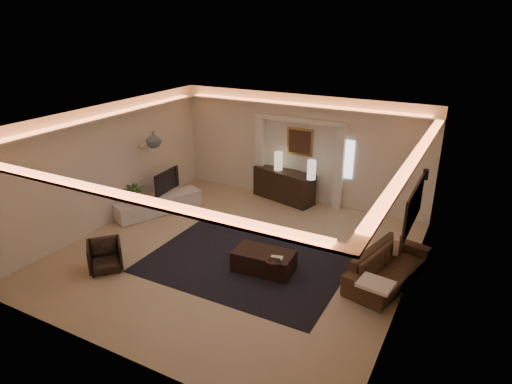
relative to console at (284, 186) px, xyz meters
The scene contains 33 objects.
floor 3.29m from the console, 84.05° to the right, with size 7.00×7.00×0.00m, color tan.
ceiling 4.11m from the console, 84.05° to the right, with size 7.00×7.00×0.00m, color white.
wall_back 1.13m from the console, 36.41° to the left, with size 7.00×7.00×0.00m, color beige.
wall_front 6.84m from the console, 87.13° to the right, with size 7.00×7.00×0.00m, color beige.
wall_left 4.65m from the console, 134.21° to the right, with size 7.00×7.00×0.00m, color beige.
wall_right 5.14m from the console, 40.25° to the right, with size 7.00×7.00×0.00m, color beige.
cove_soffit 3.95m from the console, 84.05° to the right, with size 7.00×7.00×0.04m, color silver.
daylight_slit 1.95m from the console, ahead, with size 0.25×0.03×1.00m, color white.
area_rug 3.55m from the console, 77.91° to the right, with size 4.00×3.00×0.01m, color black.
pilaster_left 1.08m from the console, 169.52° to the left, with size 0.22×0.20×2.20m, color silver.
pilaster_right 1.65m from the console, ahead, with size 0.22×0.20×2.20m, color silver.
alcove_header 1.89m from the console, 23.87° to the left, with size 2.52×0.20×0.12m, color silver.
painting_frame 1.31m from the console, 32.99° to the left, with size 0.74×0.04×0.74m, color tan.
painting_canvas 1.31m from the console, 29.92° to the left, with size 0.62×0.02×0.62m, color #4C2D1E.
art_panel_frame 4.99m from the console, 37.76° to the right, with size 0.04×1.64×0.74m, color black.
art_panel_gold 4.97m from the console, 37.94° to the right, with size 0.02×1.50×0.62m, color tan.
wall_sconce 4.07m from the console, 15.77° to the right, with size 0.12×0.12×0.22m, color black.
wall_niche 3.82m from the console, 149.18° to the right, with size 0.10×0.55×0.04m, color silver.
console is the anchor object (origin of this frame).
lamp_left 0.71m from the console, behind, with size 0.22×0.22×0.50m, color beige.
lamp_right 1.16m from the console, 17.35° to the right, with size 0.23×0.23×0.50m, color silver.
media_ledge 3.41m from the console, 136.69° to the right, with size 0.56×2.24×0.42m, color silver.
tv 3.26m from the console, 143.82° to the right, with size 0.13×1.02×0.58m, color black.
figurine 3.02m from the console, 156.19° to the right, with size 0.15×0.15×0.40m, color #4A3527.
ginger_jar 3.71m from the console, 142.50° to the right, with size 0.39×0.39×0.40m, color slate.
plant 4.03m from the console, 134.27° to the right, with size 0.49×0.49×0.88m, color #284B1D.
sofa 4.46m from the console, 38.47° to the right, with size 0.83×2.13×0.62m, color #422615.
throw_blanket 5.21m from the console, 47.99° to the right, with size 0.57×0.46×0.06m, color white.
throw_pillow 4.16m from the console, 32.99° to the right, with size 0.10×0.34×0.34m, color #CAA68C.
coffee_table 3.78m from the console, 71.28° to the right, with size 1.19×0.65×0.44m, color black.
bowl 4.21m from the console, 67.97° to the right, with size 0.26×0.26×0.06m, color black.
magazine 4.02m from the console, 67.28° to the right, with size 0.23×0.16×0.03m, color beige.
armchair 5.28m from the console, 107.89° to the right, with size 0.64×0.66×0.60m, color black.
Camera 1 is at (4.38, -7.25, 4.78)m, focal length 31.27 mm.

